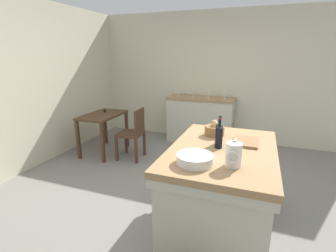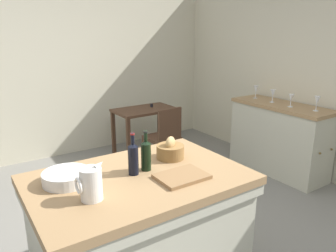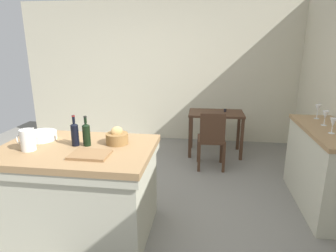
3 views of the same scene
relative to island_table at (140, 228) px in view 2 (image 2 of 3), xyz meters
name	(u,v)px [view 2 (image 2 of 3)]	position (x,y,z in m)	size (l,w,h in m)	color
ground_plane	(144,237)	(0.30, 0.50, -0.48)	(6.76, 6.76, 0.00)	slate
wall_back	(54,70)	(0.30, 3.10, 0.82)	(5.32, 0.12, 2.60)	beige
wall_right	(324,77)	(2.90, 0.50, 0.82)	(0.12, 5.20, 2.60)	beige
island_table	(140,228)	(0.00, 0.00, 0.00)	(1.46, 0.98, 0.89)	#99754C
side_cabinet	(279,138)	(2.56, 0.81, -0.01)	(0.52, 1.35, 0.93)	#99754C
writing_desk	(145,116)	(1.37, 2.33, 0.13)	(0.91, 0.57, 0.78)	#472D1E
wooden_chair	(164,137)	(1.30, 1.68, 0.00)	(0.42, 0.42, 0.89)	#472D1E
pitcher	(91,184)	(-0.39, -0.13, 0.51)	(0.17, 0.13, 0.24)	silver
wash_bowl	(66,177)	(-0.44, 0.17, 0.45)	(0.31, 0.31, 0.08)	silver
bread_basket	(170,151)	(0.36, 0.15, 0.47)	(0.22, 0.22, 0.18)	olive
cutting_board	(182,176)	(0.22, -0.19, 0.42)	(0.33, 0.25, 0.02)	olive
wine_bottle_dark	(146,154)	(0.09, 0.06, 0.53)	(0.07, 0.07, 0.29)	black
wine_bottle_amber	(133,158)	(-0.02, 0.04, 0.53)	(0.07, 0.07, 0.30)	black
wine_glass_far_left	(317,101)	(2.58, 0.35, 0.57)	(0.07, 0.07, 0.18)	white
wine_glass_left	(291,98)	(2.51, 0.65, 0.56)	(0.07, 0.07, 0.16)	white
wine_glass_middle	(273,94)	(2.55, 0.96, 0.57)	(0.07, 0.07, 0.17)	white
wine_glass_right	(256,90)	(2.58, 1.28, 0.57)	(0.07, 0.07, 0.18)	white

